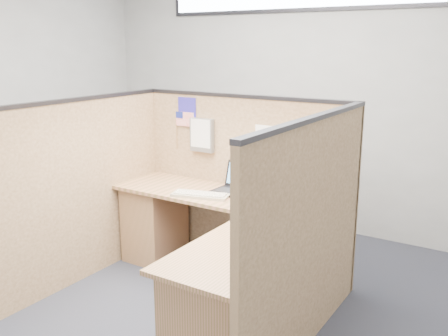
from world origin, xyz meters
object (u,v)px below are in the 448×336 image
Objects in this scene: l_desk at (216,253)px; laptop at (236,185)px; keyboard at (200,195)px; mouse at (300,215)px.

laptop is at bearing 105.46° from l_desk.
l_desk is at bearing -70.70° from laptop.
keyboard is 4.33× the size of mouse.
l_desk is 17.10× the size of mouse.
mouse is (0.59, 0.20, 0.36)m from l_desk.
l_desk is 0.72m from mouse.
laptop reaches higher than keyboard.
laptop is 2.97× the size of mouse.
keyboard is at bearing 142.39° from l_desk.
laptop is 0.81m from mouse.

